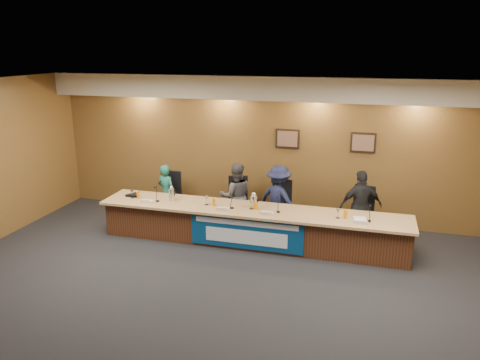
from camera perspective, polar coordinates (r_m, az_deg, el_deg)
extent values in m
plane|color=black|center=(7.39, -3.41, -14.90)|extent=(10.00, 10.00, 0.00)
cube|color=silver|center=(6.37, -3.89, 10.63)|extent=(10.00, 8.00, 0.04)
cube|color=brown|center=(10.43, 3.64, 3.84)|extent=(10.00, 0.04, 3.20)
cube|color=beige|center=(9.99, 3.47, 11.14)|extent=(10.00, 0.50, 0.50)
cube|color=#482513|center=(9.30, 1.40, -5.72)|extent=(6.00, 0.80, 0.70)
cube|color=tan|center=(9.12, 1.34, -3.64)|extent=(6.10, 0.95, 0.05)
cube|color=navy|center=(8.92, 0.74, -6.49)|extent=(2.20, 0.02, 0.65)
cube|color=silver|center=(8.83, 0.72, -5.32)|extent=(2.00, 0.01, 0.10)
cube|color=silver|center=(8.94, 0.71, -7.00)|extent=(1.60, 0.01, 0.28)
cube|color=black|center=(10.28, 5.81, 5.03)|extent=(0.52, 0.04, 0.42)
cube|color=black|center=(10.14, 14.78, 4.42)|extent=(0.52, 0.04, 0.42)
imported|color=#1E6252|center=(10.54, -8.94, -1.55)|extent=(0.55, 0.45, 1.30)
imported|color=#444348|center=(9.97, -0.48, -1.96)|extent=(0.84, 0.75, 1.43)
imported|color=#151A3A|center=(9.77, 4.72, -2.37)|extent=(1.07, 0.87, 1.45)
imported|color=black|center=(9.61, 14.50, -3.11)|extent=(0.92, 0.63, 1.46)
cube|color=black|center=(10.68, -8.68, -2.26)|extent=(0.50, 0.50, 0.08)
cube|color=black|center=(10.14, -0.32, -3.06)|extent=(0.57, 0.57, 0.08)
cube|color=black|center=(9.94, 4.80, -3.52)|extent=(0.51, 0.51, 0.08)
cube|color=black|center=(9.79, 14.42, -4.31)|extent=(0.59, 0.59, 0.08)
cube|color=white|center=(9.59, -11.38, -2.54)|extent=(0.24, 0.08, 0.10)
cylinder|color=black|center=(9.66, -10.02, -2.54)|extent=(0.07, 0.07, 0.02)
cylinder|color=orange|center=(9.92, -12.27, -1.78)|extent=(0.06, 0.06, 0.15)
cylinder|color=silver|center=(9.95, -13.02, -1.67)|extent=(0.08, 0.08, 0.18)
cube|color=white|center=(8.97, -2.21, -3.52)|extent=(0.24, 0.08, 0.10)
cylinder|color=black|center=(9.12, -0.98, -3.42)|extent=(0.07, 0.07, 0.02)
cylinder|color=orange|center=(9.26, -3.20, -2.72)|extent=(0.06, 0.06, 0.15)
cylinder|color=silver|center=(9.32, -4.11, -2.51)|extent=(0.08, 0.08, 0.18)
cube|color=white|center=(8.76, 3.19, -4.02)|extent=(0.24, 0.08, 0.10)
cylinder|color=black|center=(8.94, 4.69, -3.88)|extent=(0.07, 0.07, 0.02)
cylinder|color=orange|center=(9.04, 1.95, -3.17)|extent=(0.06, 0.06, 0.15)
cylinder|color=silver|center=(9.06, 1.34, -3.02)|extent=(0.08, 0.08, 0.18)
cube|color=white|center=(8.58, 14.54, -4.98)|extent=(0.24, 0.08, 0.10)
cylinder|color=black|center=(8.78, 15.46, -4.82)|extent=(0.07, 0.07, 0.02)
cylinder|color=orange|center=(8.80, 12.71, -4.11)|extent=(0.06, 0.06, 0.15)
cylinder|color=silver|center=(8.77, 11.85, -4.04)|extent=(0.08, 0.08, 0.18)
cylinder|color=silver|center=(9.63, -8.32, -1.78)|extent=(0.11, 0.11, 0.26)
cylinder|color=silver|center=(9.11, 1.70, -2.68)|extent=(0.13, 0.13, 0.25)
cylinder|color=black|center=(10.10, -12.93, -1.80)|extent=(0.32, 0.32, 0.05)
cube|color=white|center=(8.83, 14.43, -4.66)|extent=(0.26, 0.33, 0.01)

